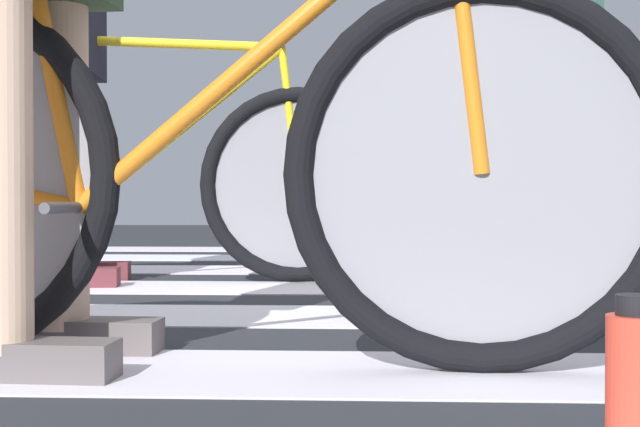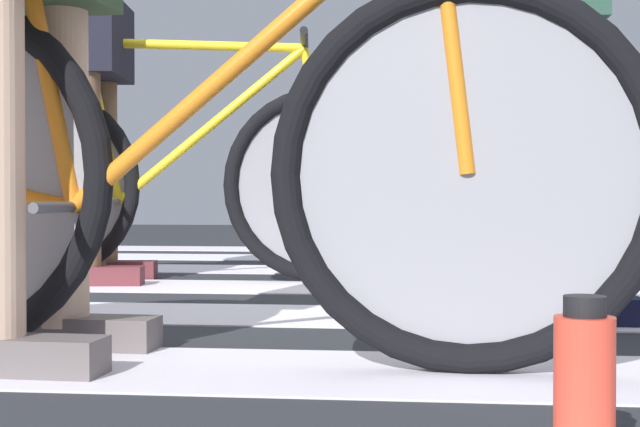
% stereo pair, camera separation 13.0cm
% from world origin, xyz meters
% --- Properties ---
extents(ground, '(18.00, 14.00, 0.02)m').
position_xyz_m(ground, '(0.00, 0.00, 0.01)').
color(ground, '#272A2F').
extents(crosswalk_markings, '(5.43, 5.76, 0.00)m').
position_xyz_m(crosswalk_markings, '(0.02, -0.13, 0.02)').
color(crosswalk_markings, silver).
rests_on(crosswalk_markings, ground).
extents(bicycle_1_of_3, '(1.74, 0.52, 0.93)m').
position_xyz_m(bicycle_1_of_3, '(-0.26, -1.24, 0.41)').
color(bicycle_1_of_3, black).
rests_on(bicycle_1_of_3, ground).
extents(cyclist_1_of_3, '(0.33, 0.42, 0.98)m').
position_xyz_m(cyclist_1_of_3, '(-0.57, -1.23, 0.65)').
color(cyclist_1_of_3, beige).
rests_on(cyclist_1_of_3, ground).
extents(cyclist_2_of_3, '(0.32, 0.41, 1.03)m').
position_xyz_m(cyclist_2_of_3, '(0.51, -0.46, 0.69)').
color(cyclist_2_of_3, beige).
rests_on(cyclist_2_of_3, ground).
extents(bicycle_3_of_3, '(1.73, 0.52, 0.93)m').
position_xyz_m(bicycle_3_of_3, '(-0.71, 0.40, 0.41)').
color(bicycle_3_of_3, black).
rests_on(bicycle_3_of_3, ground).
extents(cyclist_3_of_3, '(0.35, 0.43, 1.03)m').
position_xyz_m(cyclist_3_of_3, '(-1.02, 0.37, 0.69)').
color(cyclist_3_of_3, brown).
rests_on(cyclist_3_of_3, ground).
extents(water_bottle, '(0.07, 0.07, 0.20)m').
position_xyz_m(water_bottle, '(0.36, -1.85, 0.12)').
color(water_bottle, red).
rests_on(water_bottle, ground).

